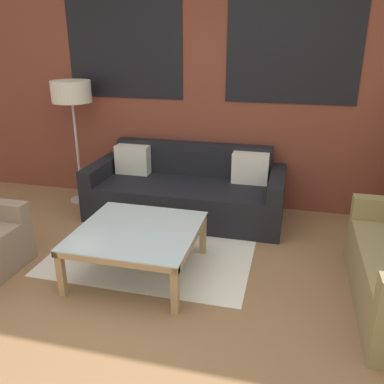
% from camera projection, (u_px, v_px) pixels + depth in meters
% --- Properties ---
extents(ground_plane, '(16.00, 16.00, 0.00)m').
position_uv_depth(ground_plane, '(130.00, 322.00, 2.94)').
color(ground_plane, '#8E6642').
extents(wall_back_brick, '(8.40, 0.09, 2.80)m').
position_uv_depth(wall_back_brick, '(205.00, 86.00, 4.65)').
color(wall_back_brick, brown).
rests_on(wall_back_brick, ground_plane).
extents(rug, '(1.88, 1.77, 0.00)m').
position_uv_depth(rug, '(160.00, 242.00, 4.09)').
color(rug, silver).
rests_on(rug, ground_plane).
extents(couch_dark, '(2.17, 0.88, 0.78)m').
position_uv_depth(couch_dark, '(186.00, 192.00, 4.63)').
color(couch_dark, black).
rests_on(couch_dark, ground_plane).
extents(coffee_table, '(1.01, 1.01, 0.41)m').
position_uv_depth(coffee_table, '(138.00, 235.00, 3.44)').
color(coffee_table, silver).
rests_on(coffee_table, ground_plane).
extents(floor_lamp, '(0.46, 0.46, 1.47)m').
position_uv_depth(floor_lamp, '(72.00, 96.00, 4.68)').
color(floor_lamp, '#B2B2B7').
rests_on(floor_lamp, ground_plane).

